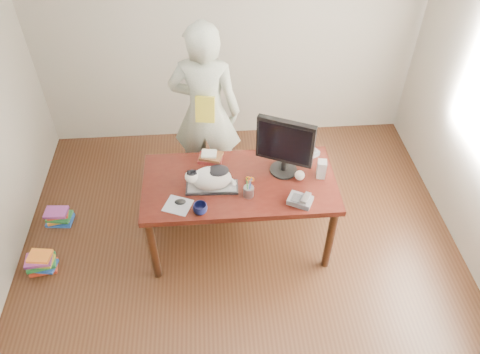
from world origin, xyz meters
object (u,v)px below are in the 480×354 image
object	(u,v)px
keyboard	(212,187)
person	(206,112)
book_pile_b	(59,216)
cat	(210,178)
book_stack	(211,157)
calculator	(307,151)
baseball	(300,175)
monitor	(285,145)
pen_cup	(249,190)
coffee_mug	(200,209)
desk	(239,188)
mouse	(180,202)
book_pile_a	(42,262)
speaker	(321,169)
phone	(301,200)

from	to	relation	value
keyboard	person	distance (m)	0.86
book_pile_b	cat	bearing A→B (deg)	-15.63
book_stack	calculator	distance (m)	0.85
baseball	person	bearing A→B (deg)	133.51
cat	book_stack	distance (m)	0.37
cat	calculator	xyz separation A→B (m)	(0.86, 0.38, -0.10)
monitor	pen_cup	world-z (taller)	monitor
cat	coffee_mug	bearing A→B (deg)	-105.72
book_pile_b	book_stack	bearing A→B (deg)	-2.30
desk	pen_cup	world-z (taller)	pen_cup
cat	mouse	bearing A→B (deg)	-145.33
pen_cup	person	world-z (taller)	person
calculator	book_pile_a	distance (m)	2.52
mouse	calculator	world-z (taller)	calculator
book_pile_a	speaker	bearing A→B (deg)	5.09
phone	baseball	world-z (taller)	phone
desk	person	world-z (taller)	person
mouse	desk	bearing A→B (deg)	53.67
desk	coffee_mug	distance (m)	0.55
cat	speaker	distance (m)	0.93
mouse	book_pile_a	world-z (taller)	mouse
mouse	baseball	size ratio (longest dim) A/B	1.29
coffee_mug	phone	distance (m)	0.79
speaker	calculator	world-z (taller)	speaker
book_stack	calculator	xyz separation A→B (m)	(0.85, 0.03, -0.01)
coffee_mug	person	world-z (taller)	person
monitor	desk	bearing A→B (deg)	-153.80
monitor	book_pile_b	size ratio (longest dim) A/B	2.06
desk	book_stack	distance (m)	0.36
person	speaker	bearing A→B (deg)	149.45
speaker	baseball	size ratio (longest dim) A/B	1.94
book_pile_a	book_pile_b	world-z (taller)	book_pile_a
desk	phone	size ratio (longest dim) A/B	7.14
keyboard	book_stack	world-z (taller)	book_stack
monitor	mouse	distance (m)	0.95
monitor	speaker	bearing A→B (deg)	11.88
baseball	cat	bearing A→B (deg)	-175.43
coffee_mug	monitor	bearing A→B (deg)	30.32
monitor	coffee_mug	world-z (taller)	monitor
keyboard	mouse	world-z (taller)	mouse
desk	mouse	xyz separation A→B (m)	(-0.48, -0.29, 0.17)
speaker	baseball	distance (m)	0.19
mouse	calculator	distance (m)	1.23
pen_cup	book_pile_a	xyz separation A→B (m)	(-1.81, -0.03, -0.72)
pen_cup	book_pile_b	bearing A→B (deg)	163.86
keyboard	coffee_mug	bearing A→B (deg)	-108.26
cat	monitor	world-z (taller)	monitor
pen_cup	book_pile_a	size ratio (longest dim) A/B	0.78
monitor	coffee_mug	size ratio (longest dim) A/B	4.78
book_pile_b	speaker	bearing A→B (deg)	-7.91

